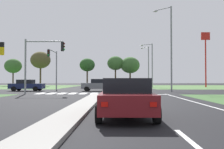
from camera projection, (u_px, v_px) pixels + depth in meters
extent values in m
plane|color=black|center=(103.00, 91.00, 32.09)|extent=(200.00, 200.00, 0.00)
cube|color=#476B38|center=(222.00, 87.00, 56.07)|extent=(35.00, 35.00, 0.01)
cube|color=gray|center=(82.00, 106.00, 13.10)|extent=(1.20, 22.00, 0.14)
cube|color=gray|center=(109.00, 86.00, 57.07)|extent=(1.20, 36.00, 0.14)
cube|color=silver|center=(187.00, 138.00, 6.04)|extent=(0.14, 2.00, 0.01)
cube|color=silver|center=(152.00, 109.00, 12.03)|extent=(0.14, 2.00, 0.01)
cube|color=silver|center=(140.00, 100.00, 18.03)|extent=(0.14, 2.00, 0.01)
cube|color=silver|center=(134.00, 95.00, 24.03)|extent=(0.14, 2.00, 0.01)
cube|color=silver|center=(131.00, 92.00, 30.02)|extent=(0.14, 2.00, 0.01)
cube|color=silver|center=(207.00, 105.00, 13.96)|extent=(0.14, 24.00, 0.01)
cube|color=silver|center=(137.00, 94.00, 25.01)|extent=(6.40, 0.50, 0.01)
cube|color=silver|center=(41.00, 93.00, 27.01)|extent=(0.70, 2.80, 0.01)
cube|color=silver|center=(52.00, 93.00, 26.99)|extent=(0.70, 2.80, 0.01)
cube|color=silver|center=(62.00, 93.00, 26.97)|extent=(0.70, 2.80, 0.01)
cube|color=silver|center=(73.00, 93.00, 26.95)|extent=(0.70, 2.80, 0.01)
cube|color=silver|center=(83.00, 93.00, 26.92)|extent=(0.70, 2.80, 0.01)
cube|color=silver|center=(94.00, 93.00, 26.90)|extent=(0.70, 2.80, 0.01)
cube|color=silver|center=(105.00, 93.00, 26.88)|extent=(0.70, 2.80, 0.01)
cube|color=slate|center=(98.00, 86.00, 32.88)|extent=(4.15, 1.78, 0.76)
cube|color=black|center=(99.00, 81.00, 32.90)|extent=(1.91, 1.57, 0.52)
cube|color=red|center=(113.00, 85.00, 32.17)|extent=(0.04, 0.20, 0.14)
cube|color=red|center=(114.00, 85.00, 33.52)|extent=(0.04, 0.20, 0.14)
cylinder|color=black|center=(87.00, 89.00, 32.01)|extent=(0.64, 0.22, 0.64)
cylinder|color=black|center=(88.00, 89.00, 33.79)|extent=(0.64, 0.22, 0.64)
cylinder|color=black|center=(107.00, 89.00, 31.96)|extent=(0.64, 0.22, 0.64)
cylinder|color=black|center=(108.00, 89.00, 33.74)|extent=(0.64, 0.22, 0.64)
cube|color=maroon|center=(126.00, 101.00, 9.50)|extent=(1.86, 4.45, 0.64)
cube|color=black|center=(126.00, 85.00, 9.36)|extent=(1.64, 2.05, 0.52)
cube|color=red|center=(105.00, 104.00, 7.27)|extent=(0.20, 0.04, 0.14)
cube|color=red|center=(153.00, 105.00, 7.24)|extent=(0.20, 0.04, 0.14)
cylinder|color=black|center=(104.00, 105.00, 10.93)|extent=(0.22, 0.64, 0.64)
cylinder|color=black|center=(146.00, 105.00, 10.89)|extent=(0.22, 0.64, 0.64)
cylinder|color=black|center=(99.00, 114.00, 8.09)|extent=(0.22, 0.64, 0.64)
cylinder|color=black|center=(157.00, 114.00, 8.05)|extent=(0.22, 0.64, 0.64)
cube|color=silver|center=(98.00, 84.00, 52.81)|extent=(1.78, 4.48, 0.62)
cube|color=black|center=(98.00, 81.00, 52.97)|extent=(1.57, 2.06, 0.52)
cube|color=red|center=(102.00, 84.00, 55.06)|extent=(0.20, 0.04, 0.14)
cube|color=red|center=(96.00, 84.00, 55.09)|extent=(0.20, 0.04, 0.14)
cylinder|color=black|center=(102.00, 86.00, 51.35)|extent=(0.22, 0.64, 0.64)
cylinder|color=black|center=(93.00, 86.00, 51.39)|extent=(0.22, 0.64, 0.64)
cylinder|color=black|center=(103.00, 85.00, 54.22)|extent=(0.22, 0.64, 0.64)
cylinder|color=black|center=(95.00, 85.00, 54.25)|extent=(0.22, 0.64, 0.64)
cube|color=#161E47|center=(27.00, 86.00, 33.13)|extent=(4.42, 1.73, 0.68)
cube|color=black|center=(26.00, 82.00, 33.14)|extent=(2.03, 1.53, 0.52)
cube|color=red|center=(12.00, 85.00, 33.83)|extent=(0.04, 0.20, 0.14)
cube|color=red|center=(8.00, 86.00, 32.51)|extent=(0.04, 0.20, 0.14)
cylinder|color=black|center=(40.00, 88.00, 33.96)|extent=(0.64, 0.22, 0.64)
cylinder|color=black|center=(35.00, 89.00, 32.22)|extent=(0.64, 0.22, 0.64)
cylinder|color=black|center=(19.00, 88.00, 34.01)|extent=(0.64, 0.22, 0.64)
cylinder|color=black|center=(14.00, 89.00, 32.28)|extent=(0.64, 0.22, 0.64)
cylinder|color=gray|center=(56.00, 70.00, 38.90)|extent=(0.18, 0.18, 5.97)
cylinder|color=gray|center=(53.00, 51.00, 36.71)|extent=(0.12, 4.53, 0.12)
cube|color=black|center=(49.00, 53.00, 34.43)|extent=(0.32, 0.26, 0.95)
sphere|color=#360503|center=(48.00, 51.00, 34.28)|extent=(0.20, 0.20, 0.20)
sphere|color=#3A2405|center=(48.00, 53.00, 34.27)|extent=(0.20, 0.20, 0.20)
sphere|color=green|center=(48.00, 55.00, 34.26)|extent=(0.20, 0.20, 0.20)
cylinder|color=gray|center=(25.00, 67.00, 25.71)|extent=(0.18, 0.18, 5.67)
cylinder|color=gray|center=(44.00, 41.00, 25.73)|extent=(3.82, 0.12, 0.12)
cube|color=black|center=(62.00, 47.00, 25.68)|extent=(0.26, 0.32, 0.95)
sphere|color=#360503|center=(64.00, 44.00, 25.68)|extent=(0.20, 0.20, 0.20)
sphere|color=#3A2405|center=(64.00, 47.00, 25.68)|extent=(0.20, 0.20, 0.20)
sphere|color=green|center=(64.00, 49.00, 25.67)|extent=(0.20, 0.20, 0.20)
cylinder|color=gray|center=(171.00, 49.00, 31.08)|extent=(0.20, 0.20, 10.68)
cylinder|color=gray|center=(163.00, 9.00, 32.00)|extent=(1.80, 1.64, 0.10)
ellipsoid|color=#B2B2A8|center=(155.00, 11.00, 32.79)|extent=(0.56, 0.28, 0.20)
cylinder|color=gray|center=(152.00, 66.00, 47.91)|extent=(0.20, 0.20, 8.49)
cylinder|color=gray|center=(147.00, 45.00, 48.59)|extent=(1.93, 1.21, 0.10)
ellipsoid|color=#B2B2A8|center=(142.00, 46.00, 49.17)|extent=(0.56, 0.28, 0.20)
cylinder|color=gray|center=(149.00, 67.00, 53.50)|extent=(0.20, 0.20, 8.68)
cylinder|color=gray|center=(145.00, 47.00, 54.21)|extent=(1.37, 1.27, 0.10)
ellipsoid|color=#B2B2A8|center=(142.00, 48.00, 54.82)|extent=(0.56, 0.28, 0.20)
cylinder|color=maroon|center=(106.00, 86.00, 44.63)|extent=(0.16, 0.16, 0.70)
cylinder|color=#4C4C4C|center=(106.00, 82.00, 44.65)|extent=(0.34, 0.34, 0.73)
sphere|color=tan|center=(106.00, 79.00, 44.66)|extent=(0.21, 0.21, 0.21)
cylinder|color=red|center=(206.00, 63.00, 52.46)|extent=(0.28, 0.28, 9.95)
cube|color=red|center=(205.00, 36.00, 52.60)|extent=(1.80, 0.30, 1.60)
torus|color=yellow|center=(203.00, 36.00, 52.78)|extent=(0.96, 0.16, 0.96)
torus|color=yellow|center=(207.00, 36.00, 52.76)|extent=(0.96, 0.16, 0.96)
cylinder|color=#423323|center=(13.00, 78.00, 65.17)|extent=(0.34, 0.34, 4.01)
ellipsoid|color=#38602D|center=(13.00, 66.00, 65.25)|extent=(4.38, 4.38, 3.72)
cylinder|color=#423323|center=(40.00, 76.00, 62.32)|extent=(0.41, 0.41, 5.17)
ellipsoid|color=#4C4728|center=(41.00, 60.00, 62.42)|extent=(4.91, 4.91, 4.18)
cylinder|color=#423323|center=(87.00, 78.00, 63.86)|extent=(0.38, 0.38, 4.32)
ellipsoid|color=#285123|center=(87.00, 65.00, 63.94)|extent=(3.90, 3.90, 3.32)
cylinder|color=#423323|center=(115.00, 77.00, 65.57)|extent=(0.39, 0.39, 4.79)
ellipsoid|color=#38602D|center=(115.00, 63.00, 65.65)|extent=(4.29, 4.29, 3.64)
cylinder|color=#423323|center=(130.00, 78.00, 65.52)|extent=(0.40, 0.40, 4.06)
ellipsoid|color=#38602D|center=(130.00, 65.00, 65.60)|extent=(5.01, 5.01, 4.26)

